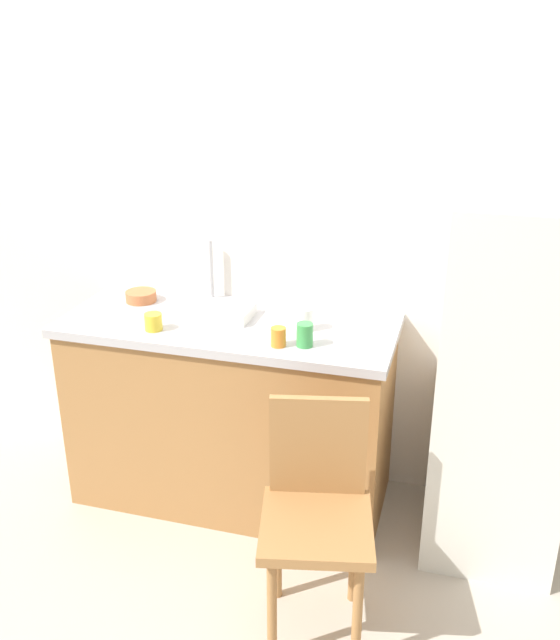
% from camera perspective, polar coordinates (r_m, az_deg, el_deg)
% --- Properties ---
extents(ground_plane, '(8.00, 8.00, 0.00)m').
position_cam_1_polar(ground_plane, '(3.08, -7.04, -20.78)').
color(ground_plane, '#BCB2A3').
extents(back_wall, '(4.80, 0.10, 2.67)m').
position_cam_1_polar(back_wall, '(3.28, -1.44, 8.85)').
color(back_wall, white).
rests_on(back_wall, ground_plane).
extents(cabinet_base, '(1.45, 0.60, 0.88)m').
position_cam_1_polar(cabinet_base, '(3.32, -3.95, -7.69)').
color(cabinet_base, '#A87542').
rests_on(cabinet_base, ground_plane).
extents(countertop, '(1.49, 0.64, 0.04)m').
position_cam_1_polar(countertop, '(3.12, -4.17, -0.38)').
color(countertop, '#B7B7BC').
rests_on(countertop, cabinet_base).
extents(faucet, '(0.02, 0.02, 0.29)m').
position_cam_1_polar(faucet, '(3.34, -5.68, 4.14)').
color(faucet, '#B7B7BC').
rests_on(faucet, countertop).
extents(refrigerator, '(0.53, 0.61, 1.54)m').
position_cam_1_polar(refrigerator, '(3.01, 17.85, -4.97)').
color(refrigerator, silver).
rests_on(refrigerator, ground_plane).
extents(chair, '(0.48, 0.48, 0.89)m').
position_cam_1_polar(chair, '(2.63, 3.02, -15.18)').
color(chair, '#A87542').
rests_on(chair, ground_plane).
extents(dish_tray, '(0.28, 0.20, 0.05)m').
position_cam_1_polar(dish_tray, '(3.15, -4.86, 0.70)').
color(dish_tray, white).
rests_on(dish_tray, countertop).
extents(terracotta_bowl, '(0.15, 0.15, 0.05)m').
position_cam_1_polar(terracotta_bowl, '(3.39, -11.30, 1.93)').
color(terracotta_bowl, '#C67042').
rests_on(terracotta_bowl, countertop).
extents(cup_orange, '(0.06, 0.06, 0.08)m').
position_cam_1_polar(cup_orange, '(2.84, -0.14, -1.39)').
color(cup_orange, orange).
rests_on(cup_orange, countertop).
extents(cup_white, '(0.07, 0.07, 0.10)m').
position_cam_1_polar(cup_white, '(2.99, 2.03, 0.08)').
color(cup_white, white).
rests_on(cup_white, countertop).
extents(cup_green, '(0.07, 0.07, 0.10)m').
position_cam_1_polar(cup_green, '(2.84, 2.04, -1.22)').
color(cup_green, green).
rests_on(cup_green, countertop).
extents(cup_yellow, '(0.08, 0.08, 0.07)m').
position_cam_1_polar(cup_yellow, '(3.04, -10.32, -0.14)').
color(cup_yellow, yellow).
rests_on(cup_yellow, countertop).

